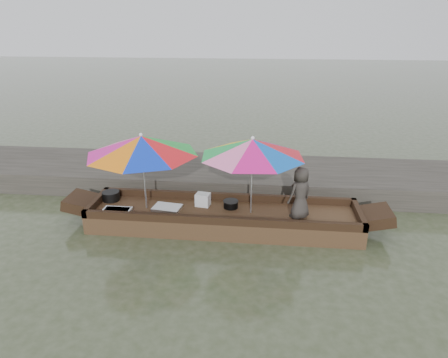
# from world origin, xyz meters

# --- Properties ---
(water) EXTENTS (80.00, 80.00, 0.00)m
(water) POSITION_xyz_m (0.00, 0.00, 0.00)
(water) COLOR #353F23
(water) RESTS_ON ground
(dock) EXTENTS (22.00, 2.20, 0.50)m
(dock) POSITION_xyz_m (0.00, 2.20, 0.25)
(dock) COLOR #2D2B26
(dock) RESTS_ON ground
(boat_hull) EXTENTS (5.32, 1.20, 0.35)m
(boat_hull) POSITION_xyz_m (0.00, 0.00, 0.17)
(boat_hull) COLOR #322112
(boat_hull) RESTS_ON water
(cooking_pot) EXTENTS (0.36, 0.36, 0.19)m
(cooking_pot) POSITION_xyz_m (-2.41, 0.28, 0.44)
(cooking_pot) COLOR black
(cooking_pot) RESTS_ON boat_hull
(tray_crayfish) EXTENTS (0.55, 0.38, 0.09)m
(tray_crayfish) POSITION_xyz_m (-2.07, -0.36, 0.39)
(tray_crayfish) COLOR silver
(tray_crayfish) RESTS_ON boat_hull
(tray_scallop) EXTENTS (0.60, 0.45, 0.06)m
(tray_scallop) POSITION_xyz_m (-1.13, -0.03, 0.38)
(tray_scallop) COLOR silver
(tray_scallop) RESTS_ON boat_hull
(charcoal_grill) EXTENTS (0.29, 0.29, 0.14)m
(charcoal_grill) POSITION_xyz_m (0.13, 0.19, 0.42)
(charcoal_grill) COLOR black
(charcoal_grill) RESTS_ON boat_hull
(supply_bag) EXTENTS (0.31, 0.26, 0.26)m
(supply_bag) POSITION_xyz_m (-0.45, 0.23, 0.48)
(supply_bag) COLOR silver
(supply_bag) RESTS_ON boat_hull
(vendor) EXTENTS (0.60, 0.57, 1.03)m
(vendor) POSITION_xyz_m (1.46, -0.11, 0.86)
(vendor) COLOR #322E2A
(vendor) RESTS_ON boat_hull
(umbrella_bow) EXTENTS (2.21, 2.21, 1.55)m
(umbrella_bow) POSITION_xyz_m (-1.57, 0.00, 1.12)
(umbrella_bow) COLOR green
(umbrella_bow) RESTS_ON boat_hull
(umbrella_stern) EXTENTS (2.51, 2.51, 1.55)m
(umbrella_stern) POSITION_xyz_m (0.54, 0.00, 1.12)
(umbrella_stern) COLOR red
(umbrella_stern) RESTS_ON boat_hull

